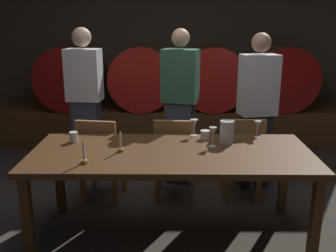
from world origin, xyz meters
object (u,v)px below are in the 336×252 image
(wine_barrel_far_left, at_px, (73,76))
(cup_left, at_px, (74,137))
(wine_glass_center, at_px, (213,133))
(cup_right, at_px, (205,135))
(guest_center, at_px, (180,107))
(candle_left, at_px, (84,156))
(wine_barrel_center_left, at_px, (143,76))
(guest_left, at_px, (85,103))
(candle_right, at_px, (121,146))
(guest_right, at_px, (257,111))
(wine_barrel_far_right, at_px, (279,77))
(chair_left, at_px, (100,156))
(wine_barrel_center_right, at_px, (211,76))
(wine_glass_left, at_px, (194,124))
(chair_right, at_px, (242,154))
(wine_glass_right, at_px, (258,125))
(chair_center, at_px, (175,155))
(pitcher, at_px, (227,132))
(dining_table, at_px, (171,159))

(wine_barrel_far_left, xyz_separation_m, cup_left, (0.61, -2.47, -0.16))
(wine_glass_center, xyz_separation_m, cup_right, (-0.05, 0.21, -0.08))
(guest_center, bearing_deg, candle_left, 78.35)
(wine_barrel_center_left, height_order, guest_left, guest_left)
(candle_left, xyz_separation_m, wine_glass_center, (1.00, 0.40, 0.07))
(candle_right, distance_m, cup_right, 0.79)
(guest_right, bearing_deg, wine_barrel_far_right, -124.10)
(chair_left, bearing_deg, wine_barrel_center_right, -114.28)
(cup_left, relative_size, cup_right, 1.08)
(candle_right, height_order, wine_glass_left, candle_right)
(chair_right, height_order, wine_glass_left, wine_glass_left)
(guest_center, bearing_deg, wine_glass_right, 147.83)
(guest_center, relative_size, wine_glass_right, 10.92)
(chair_center, distance_m, candle_right, 0.89)
(wine_barrel_far_right, distance_m, pitcher, 2.72)
(cup_right, bearing_deg, wine_barrel_center_right, 83.13)
(candle_right, height_order, cup_left, candle_right)
(wine_barrel_far_left, height_order, candle_left, wine_barrel_far_left)
(cup_left, bearing_deg, wine_barrel_far_right, 45.27)
(candle_left, height_order, cup_left, candle_left)
(dining_table, distance_m, guest_center, 1.16)
(chair_left, xyz_separation_m, wine_glass_left, (0.92, -0.24, 0.41))
(dining_table, height_order, candle_right, candle_right)
(dining_table, bearing_deg, wine_barrel_center_left, 98.95)
(chair_right, bearing_deg, chair_left, 2.85)
(chair_left, bearing_deg, wine_barrel_far_right, -130.24)
(wine_barrel_far_left, height_order, guest_center, guest_center)
(guest_left, bearing_deg, candle_right, 118.83)
(chair_center, bearing_deg, dining_table, 90.78)
(candle_left, xyz_separation_m, candle_right, (0.24, 0.26, -0.01))
(dining_table, xyz_separation_m, cup_left, (-0.86, 0.24, 0.11))
(chair_center, relative_size, pitcher, 4.48)
(wine_glass_center, bearing_deg, candle_right, -170.05)
(wine_barrel_center_left, distance_m, wine_barrel_far_right, 2.02)
(dining_table, bearing_deg, cup_right, 47.86)
(chair_left, bearing_deg, candle_right, 122.32)
(dining_table, relative_size, candle_right, 12.61)
(guest_center, bearing_deg, guest_left, 7.95)
(candle_left, relative_size, wine_glass_center, 1.16)
(pitcher, bearing_deg, wine_glass_right, 26.48)
(candle_right, bearing_deg, wine_barrel_far_right, 53.60)
(wine_glass_center, bearing_deg, chair_right, 58.51)
(wine_barrel_far_right, relative_size, wine_glass_center, 5.46)
(guest_left, height_order, candle_left, guest_left)
(chair_center, relative_size, wine_glass_right, 5.59)
(guest_left, xyz_separation_m, pitcher, (1.46, -1.07, -0.01))
(wine_barrel_center_left, xyz_separation_m, dining_table, (0.43, -2.71, -0.28))
(chair_left, xyz_separation_m, pitcher, (1.19, -0.43, 0.39))
(chair_left, distance_m, candle_right, 0.81)
(wine_barrel_center_left, xyz_separation_m, wine_glass_center, (0.78, -2.59, -0.09))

